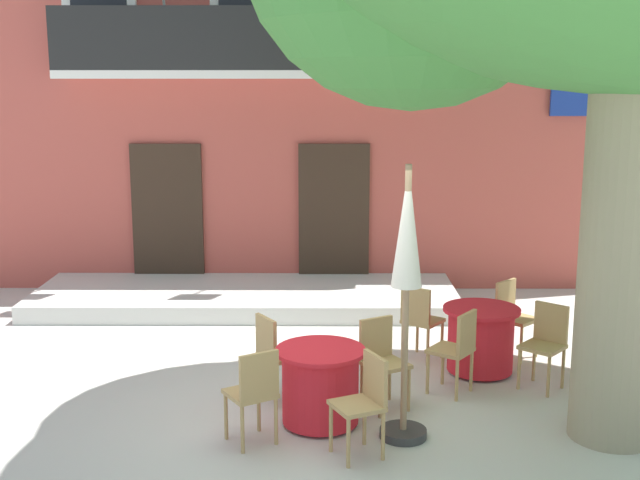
{
  "coord_description": "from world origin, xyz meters",
  "views": [
    {
      "loc": [
        0.27,
        -7.52,
        3.28
      ],
      "look_at": [
        0.22,
        2.42,
        1.3
      ],
      "focal_mm": 45.57,
      "sensor_mm": 36.0,
      "label": 1
    }
  ],
  "objects_px": {
    "cafe_chair_near_tree_1": "(365,398)",
    "cafe_umbrella": "(407,263)",
    "cafe_table_middle": "(481,339)",
    "cafe_chair_middle_1": "(457,346)",
    "cafe_chair_near_tree_0": "(254,390)",
    "cafe_chair_middle_0": "(420,317)",
    "cafe_chair_near_tree_2": "(381,357)",
    "cafe_table_near_tree": "(320,385)",
    "cafe_chair_middle_2": "(546,340)",
    "cafe_chair_middle_3": "(512,313)",
    "cafe_chair_near_tree_3": "(275,351)"
  },
  "relations": [
    {
      "from": "cafe_table_near_tree",
      "to": "cafe_chair_near_tree_1",
      "type": "relative_size",
      "value": 0.95
    },
    {
      "from": "cafe_chair_near_tree_0",
      "to": "cafe_chair_middle_0",
      "type": "relative_size",
      "value": 1.0
    },
    {
      "from": "cafe_table_middle",
      "to": "cafe_chair_near_tree_0",
      "type": "bearing_deg",
      "value": -141.91
    },
    {
      "from": "cafe_chair_middle_1",
      "to": "cafe_table_middle",
      "type": "bearing_deg",
      "value": 60.14
    },
    {
      "from": "cafe_table_near_tree",
      "to": "cafe_chair_middle_2",
      "type": "distance_m",
      "value": 2.61
    },
    {
      "from": "cafe_chair_near_tree_1",
      "to": "cafe_chair_near_tree_3",
      "type": "distance_m",
      "value": 1.5
    },
    {
      "from": "cafe_chair_middle_3",
      "to": "cafe_umbrella",
      "type": "distance_m",
      "value": 2.97
    },
    {
      "from": "cafe_chair_near_tree_0",
      "to": "cafe_chair_middle_0",
      "type": "bearing_deg",
      "value": 52.31
    },
    {
      "from": "cafe_chair_near_tree_2",
      "to": "cafe_table_middle",
      "type": "distance_m",
      "value": 1.55
    },
    {
      "from": "cafe_umbrella",
      "to": "cafe_chair_near_tree_3",
      "type": "bearing_deg",
      "value": 144.51
    },
    {
      "from": "cafe_chair_near_tree_0",
      "to": "cafe_chair_middle_3",
      "type": "xyz_separation_m",
      "value": [
        2.88,
        2.46,
        0.0
      ]
    },
    {
      "from": "cafe_chair_near_tree_1",
      "to": "cafe_chair_middle_3",
      "type": "relative_size",
      "value": 1.0
    },
    {
      "from": "cafe_chair_near_tree_1",
      "to": "cafe_chair_middle_2",
      "type": "distance_m",
      "value": 2.6
    },
    {
      "from": "cafe_table_near_tree",
      "to": "cafe_umbrella",
      "type": "distance_m",
      "value": 1.52
    },
    {
      "from": "cafe_chair_near_tree_2",
      "to": "cafe_umbrella",
      "type": "distance_m",
      "value": 1.36
    },
    {
      "from": "cafe_chair_near_tree_3",
      "to": "cafe_chair_middle_1",
      "type": "height_order",
      "value": "same"
    },
    {
      "from": "cafe_chair_near_tree_0",
      "to": "cafe_chair_middle_3",
      "type": "distance_m",
      "value": 3.79
    },
    {
      "from": "cafe_chair_middle_1",
      "to": "cafe_umbrella",
      "type": "distance_m",
      "value": 1.69
    },
    {
      "from": "cafe_table_near_tree",
      "to": "cafe_table_middle",
      "type": "height_order",
      "value": "same"
    },
    {
      "from": "cafe_table_middle",
      "to": "cafe_umbrella",
      "type": "relative_size",
      "value": 0.34
    },
    {
      "from": "cafe_chair_middle_1",
      "to": "cafe_chair_near_tree_0",
      "type": "bearing_deg",
      "value": -148.78
    },
    {
      "from": "cafe_chair_middle_1",
      "to": "cafe_umbrella",
      "type": "xyz_separation_m",
      "value": [
        -0.66,
        -1.06,
        1.14
      ]
    },
    {
      "from": "cafe_chair_near_tree_1",
      "to": "cafe_chair_middle_1",
      "type": "relative_size",
      "value": 1.0
    },
    {
      "from": "cafe_table_near_tree",
      "to": "cafe_chair_middle_1",
      "type": "bearing_deg",
      "value": 28.15
    },
    {
      "from": "cafe_table_near_tree",
      "to": "cafe_chair_middle_3",
      "type": "bearing_deg",
      "value": 41.12
    },
    {
      "from": "cafe_chair_middle_2",
      "to": "cafe_umbrella",
      "type": "distance_m",
      "value": 2.37
    },
    {
      "from": "cafe_chair_near_tree_2",
      "to": "cafe_chair_middle_2",
      "type": "relative_size",
      "value": 1.0
    },
    {
      "from": "cafe_chair_near_tree_3",
      "to": "cafe_chair_middle_0",
      "type": "relative_size",
      "value": 1.0
    },
    {
      "from": "cafe_chair_near_tree_3",
      "to": "cafe_table_middle",
      "type": "xyz_separation_m",
      "value": [
        2.27,
        0.83,
        -0.14
      ]
    },
    {
      "from": "cafe_chair_near_tree_1",
      "to": "cafe_chair_middle_1",
      "type": "xyz_separation_m",
      "value": [
        1.04,
        1.41,
        0.0
      ]
    },
    {
      "from": "cafe_chair_middle_2",
      "to": "cafe_chair_near_tree_0",
      "type": "bearing_deg",
      "value": -154.42
    },
    {
      "from": "cafe_chair_near_tree_2",
      "to": "cafe_chair_near_tree_3",
      "type": "bearing_deg",
      "value": 171.98
    },
    {
      "from": "cafe_chair_middle_0",
      "to": "cafe_chair_middle_2",
      "type": "distance_m",
      "value": 1.51
    },
    {
      "from": "cafe_chair_middle_1",
      "to": "cafe_umbrella",
      "type": "height_order",
      "value": "cafe_umbrella"
    },
    {
      "from": "cafe_chair_middle_0",
      "to": "cafe_chair_middle_3",
      "type": "distance_m",
      "value": 1.14
    },
    {
      "from": "cafe_chair_middle_0",
      "to": "cafe_chair_middle_3",
      "type": "xyz_separation_m",
      "value": [
        1.13,
        0.19,
        0.0
      ]
    },
    {
      "from": "cafe_chair_middle_0",
      "to": "cafe_table_near_tree",
      "type": "bearing_deg",
      "value": -122.66
    },
    {
      "from": "cafe_chair_near_tree_1",
      "to": "cafe_chair_middle_3",
      "type": "distance_m",
      "value": 3.25
    },
    {
      "from": "cafe_table_near_tree",
      "to": "cafe_chair_near_tree_1",
      "type": "bearing_deg",
      "value": -58.65
    },
    {
      "from": "cafe_chair_near_tree_1",
      "to": "cafe_umbrella",
      "type": "height_order",
      "value": "cafe_umbrella"
    },
    {
      "from": "cafe_chair_middle_3",
      "to": "cafe_chair_near_tree_1",
      "type": "bearing_deg",
      "value": -125.67
    },
    {
      "from": "cafe_table_near_tree",
      "to": "cafe_chair_near_tree_2",
      "type": "height_order",
      "value": "cafe_chair_near_tree_2"
    },
    {
      "from": "cafe_chair_near_tree_3",
      "to": "cafe_umbrella",
      "type": "bearing_deg",
      "value": -35.49
    },
    {
      "from": "cafe_umbrella",
      "to": "cafe_table_middle",
      "type": "bearing_deg",
      "value": 58.92
    },
    {
      "from": "cafe_umbrella",
      "to": "cafe_chair_middle_0",
      "type": "bearing_deg",
      "value": 79.59
    },
    {
      "from": "cafe_chair_near_tree_0",
      "to": "cafe_table_middle",
      "type": "relative_size",
      "value": 1.05
    },
    {
      "from": "cafe_chair_middle_3",
      "to": "cafe_chair_middle_1",
      "type": "bearing_deg",
      "value": -124.86
    },
    {
      "from": "cafe_chair_near_tree_0",
      "to": "cafe_chair_middle_1",
      "type": "distance_m",
      "value": 2.37
    },
    {
      "from": "cafe_chair_near_tree_0",
      "to": "cafe_chair_middle_2",
      "type": "bearing_deg",
      "value": 25.58
    },
    {
      "from": "cafe_chair_near_tree_2",
      "to": "cafe_chair_near_tree_0",
      "type": "bearing_deg",
      "value": -143.28
    }
  ]
}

